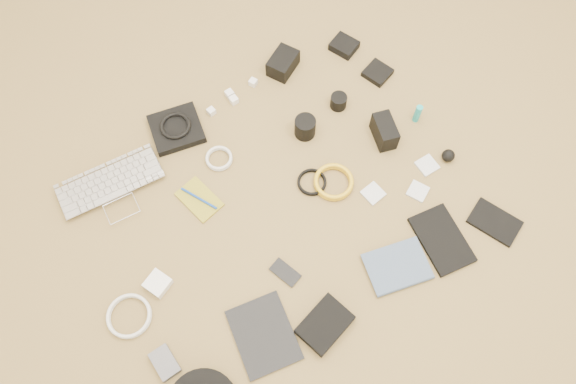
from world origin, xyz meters
TOP-DOWN VIEW (x-y plane):
  - laptop at (-0.44, 0.38)m, footprint 0.39×0.30m
  - headphone_pouch at (-0.13, 0.48)m, footprint 0.22×0.21m
  - headphones at (-0.13, 0.48)m, footprint 0.14×0.14m
  - charger_a at (0.01, 0.47)m, footprint 0.03×0.03m
  - charger_b at (0.11, 0.50)m, footprint 0.03×0.03m
  - charger_c at (0.21, 0.49)m, footprint 0.04×0.04m
  - charger_d at (0.11, 0.46)m, footprint 0.03×0.03m
  - dslr_camera at (0.34, 0.48)m, footprint 0.15×0.13m
  - lens_pouch at (0.59, 0.42)m, footprint 0.11×0.12m
  - notebook_olive at (-0.22, 0.20)m, footprint 0.12×0.17m
  - pen_blue at (-0.22, 0.20)m, footprint 0.07×0.14m
  - cable_white_a at (-0.07, 0.29)m, footprint 0.12×0.12m
  - lens_a at (0.24, 0.20)m, footprint 0.08×0.08m
  - lens_b at (0.41, 0.22)m, footprint 0.08×0.08m
  - card_reader at (0.62, 0.24)m, footprint 0.11×0.11m
  - power_brick at (-0.48, 0.03)m, footprint 0.09×0.09m
  - cable_white_b at (-0.61, -0.01)m, footprint 0.19×0.19m
  - cable_black at (0.14, 0.02)m, footprint 0.11×0.11m
  - cable_yellow at (0.20, -0.02)m, footprint 0.18×0.18m
  - flash at (0.46, 0.02)m, footprint 0.10×0.13m
  - lens_cleaner at (0.60, 0.00)m, footprint 0.03×0.03m
  - battery_charger at (-0.59, -0.20)m, footprint 0.06×0.10m
  - tablet at (-0.30, -0.31)m, footprint 0.23×0.26m
  - phone at (-0.13, -0.18)m, footprint 0.07×0.11m
  - filter_case_left at (0.28, -0.14)m, footprint 0.07×0.07m
  - filter_case_mid at (0.42, -0.22)m, footprint 0.08×0.08m
  - filter_case_right at (0.51, -0.16)m, footprint 0.07×0.07m
  - air_blower at (0.59, -0.18)m, footprint 0.06×0.06m
  - drive_case at (-0.13, -0.40)m, footprint 0.18×0.14m
  - paperback at (0.15, -0.46)m, footprint 0.24×0.20m
  - notebook_black_a at (0.36, -0.40)m, footprint 0.18×0.25m
  - notebook_black_b at (0.55, -0.46)m, footprint 0.15×0.19m

SIDE VIEW (x-z plane):
  - phone at x=-0.13m, z-range 0.00..0.01m
  - notebook_olive at x=-0.22m, z-range 0.00..0.01m
  - filter_case_mid at x=0.42m, z-range 0.00..0.01m
  - filter_case_left at x=0.28m, z-range 0.00..0.01m
  - filter_case_right at x=0.51m, z-range 0.00..0.01m
  - cable_black at x=0.14m, z-range 0.00..0.01m
  - tablet at x=-0.30m, z-range 0.00..0.01m
  - cable_white_a at x=-0.07m, z-range 0.00..0.01m
  - cable_white_b at x=-0.61m, z-range 0.00..0.01m
  - notebook_black_b at x=0.55m, z-range 0.00..0.01m
  - cable_yellow at x=0.20m, z-range 0.00..0.02m
  - notebook_black_a at x=0.36m, z-range 0.00..0.02m
  - paperback at x=0.15m, z-range 0.00..0.02m
  - card_reader at x=0.62m, z-range 0.00..0.02m
  - charger_a at x=0.01m, z-range 0.00..0.02m
  - charger_c at x=0.21m, z-range 0.00..0.03m
  - pen_blue at x=-0.22m, z-range 0.01..0.02m
  - charger_b at x=0.11m, z-range 0.00..0.03m
  - charger_d at x=0.11m, z-range 0.00..0.03m
  - battery_charger at x=-0.59m, z-range 0.00..0.03m
  - laptop at x=-0.44m, z-range 0.00..0.03m
  - power_brick at x=-0.48m, z-range 0.00..0.03m
  - headphone_pouch at x=-0.13m, z-range 0.00..0.03m
  - lens_pouch at x=0.59m, z-range 0.00..0.03m
  - drive_case at x=-0.13m, z-range 0.00..0.04m
  - air_blower at x=0.59m, z-range 0.00..0.05m
  - lens_b at x=0.41m, z-range 0.00..0.06m
  - dslr_camera at x=0.34m, z-range 0.00..0.07m
  - headphones at x=-0.13m, z-range 0.03..0.05m
  - lens_a at x=0.24m, z-range 0.00..0.08m
  - lens_cleaner at x=0.60m, z-range 0.00..0.08m
  - flash at x=0.46m, z-range 0.00..0.09m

